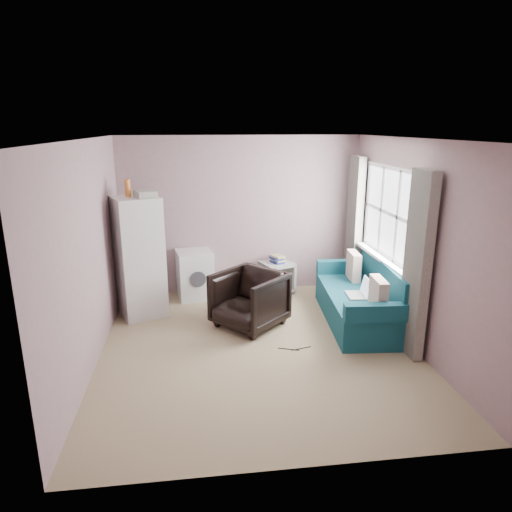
{
  "coord_description": "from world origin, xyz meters",
  "views": [
    {
      "loc": [
        -0.69,
        -5.07,
        2.64
      ],
      "look_at": [
        0.05,
        0.6,
        1.0
      ],
      "focal_mm": 32.0,
      "sensor_mm": 36.0,
      "label": 1
    }
  ],
  "objects_px": {
    "armchair": "(249,297)",
    "washing_machine": "(195,273)",
    "sofa": "(364,300)",
    "side_table": "(277,275)",
    "fridge": "(140,256)"
  },
  "relations": [
    {
      "from": "armchair",
      "to": "washing_machine",
      "type": "distance_m",
      "value": 1.4
    },
    {
      "from": "armchair",
      "to": "sofa",
      "type": "height_order",
      "value": "sofa"
    },
    {
      "from": "armchair",
      "to": "side_table",
      "type": "distance_m",
      "value": 1.37
    },
    {
      "from": "armchair",
      "to": "fridge",
      "type": "relative_size",
      "value": 0.43
    },
    {
      "from": "fridge",
      "to": "sofa",
      "type": "bearing_deg",
      "value": -34.09
    },
    {
      "from": "armchair",
      "to": "side_table",
      "type": "height_order",
      "value": "armchair"
    },
    {
      "from": "side_table",
      "to": "armchair",
      "type": "bearing_deg",
      "value": -115.84
    },
    {
      "from": "washing_machine",
      "to": "sofa",
      "type": "relative_size",
      "value": 0.37
    },
    {
      "from": "side_table",
      "to": "sofa",
      "type": "bearing_deg",
      "value": -52.26
    },
    {
      "from": "fridge",
      "to": "washing_machine",
      "type": "relative_size",
      "value": 2.58
    },
    {
      "from": "fridge",
      "to": "washing_machine",
      "type": "xyz_separation_m",
      "value": [
        0.75,
        0.59,
        -0.48
      ]
    },
    {
      "from": "side_table",
      "to": "sofa",
      "type": "height_order",
      "value": "sofa"
    },
    {
      "from": "fridge",
      "to": "side_table",
      "type": "bearing_deg",
      "value": -5.15
    },
    {
      "from": "side_table",
      "to": "washing_machine",
      "type": "bearing_deg",
      "value": -178.59
    },
    {
      "from": "washing_machine",
      "to": "side_table",
      "type": "height_order",
      "value": "washing_machine"
    }
  ]
}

